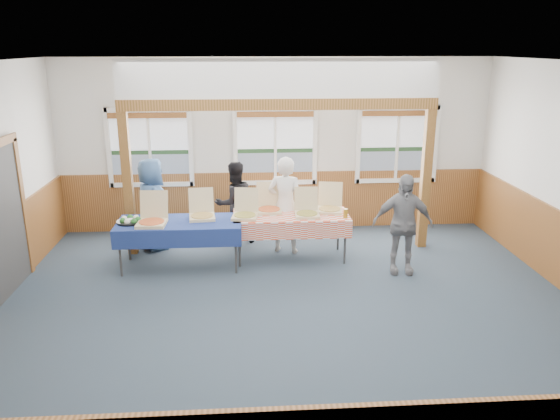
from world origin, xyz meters
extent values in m
plane|color=#26333E|center=(0.00, 0.00, 0.00)|extent=(8.00, 8.00, 0.00)
plane|color=white|center=(0.00, 0.00, 3.20)|extent=(8.00, 8.00, 0.00)
plane|color=silver|center=(0.00, 3.50, 1.60)|extent=(8.00, 0.00, 8.00)
plane|color=silver|center=(0.00, -3.50, 1.60)|extent=(8.00, 0.00, 8.00)
cube|color=brown|center=(0.00, 3.48, 0.55)|extent=(7.98, 0.05, 1.10)
cube|color=#323232|center=(-3.96, 0.90, 1.05)|extent=(0.06, 1.30, 2.10)
cube|color=white|center=(-2.30, 3.44, 0.91)|extent=(1.52, 0.05, 0.08)
cube|color=white|center=(-2.30, 3.44, 2.29)|extent=(1.52, 0.05, 0.08)
cube|color=white|center=(-3.04, 3.44, 1.60)|extent=(0.08, 0.05, 1.46)
cube|color=white|center=(-1.56, 3.44, 1.60)|extent=(0.08, 0.05, 1.46)
cube|color=white|center=(-2.30, 3.44, 1.60)|extent=(0.05, 0.05, 1.30)
cube|color=slate|center=(-2.30, 3.48, 1.21)|extent=(1.40, 0.02, 0.52)
cube|color=#1D3B1E|center=(-2.30, 3.48, 1.51)|extent=(1.40, 0.02, 0.08)
cube|color=silver|center=(-2.30, 3.48, 1.90)|extent=(1.40, 0.02, 0.70)
cube|color=brown|center=(-2.30, 3.42, 2.19)|extent=(1.40, 0.07, 0.10)
cube|color=white|center=(0.00, 3.44, 0.91)|extent=(1.52, 0.05, 0.08)
cube|color=white|center=(0.00, 3.44, 2.29)|extent=(1.52, 0.05, 0.08)
cube|color=white|center=(-0.74, 3.44, 1.60)|extent=(0.08, 0.05, 1.46)
cube|color=white|center=(0.74, 3.44, 1.60)|extent=(0.08, 0.05, 1.46)
cube|color=white|center=(0.00, 3.44, 1.60)|extent=(0.05, 0.05, 1.30)
cube|color=slate|center=(0.00, 3.48, 1.21)|extent=(1.40, 0.02, 0.52)
cube|color=#1D3B1E|center=(0.00, 3.48, 1.51)|extent=(1.40, 0.02, 0.08)
cube|color=silver|center=(0.00, 3.48, 1.90)|extent=(1.40, 0.02, 0.70)
cube|color=brown|center=(0.00, 3.42, 2.19)|extent=(1.40, 0.07, 0.10)
cube|color=white|center=(2.30, 3.44, 0.91)|extent=(1.52, 0.05, 0.08)
cube|color=white|center=(2.30, 3.44, 2.29)|extent=(1.52, 0.05, 0.08)
cube|color=white|center=(1.56, 3.44, 1.60)|extent=(0.08, 0.05, 1.46)
cube|color=white|center=(3.04, 3.44, 1.60)|extent=(0.08, 0.05, 1.46)
cube|color=white|center=(2.30, 3.44, 1.60)|extent=(0.05, 0.05, 1.30)
cube|color=slate|center=(2.30, 3.48, 1.21)|extent=(1.40, 0.02, 0.52)
cube|color=#1D3B1E|center=(2.30, 3.48, 1.51)|extent=(1.40, 0.02, 0.08)
cube|color=silver|center=(2.30, 3.48, 1.90)|extent=(1.40, 0.02, 0.70)
cube|color=brown|center=(2.30, 3.42, 2.19)|extent=(1.40, 0.07, 0.10)
cube|color=brown|center=(-2.50, 2.30, 1.20)|extent=(0.15, 0.15, 2.40)
cube|color=brown|center=(2.50, 2.30, 1.20)|extent=(0.15, 0.15, 2.40)
cube|color=brown|center=(0.00, 2.30, 2.49)|extent=(5.15, 0.18, 0.18)
cylinder|color=#323232|center=(-2.49, 1.31, 0.36)|extent=(0.04, 0.04, 0.73)
cylinder|color=#323232|center=(-2.49, 1.98, 0.36)|extent=(0.04, 0.04, 0.73)
cylinder|color=#323232|center=(-0.74, 1.31, 0.36)|extent=(0.04, 0.04, 0.73)
cylinder|color=#323232|center=(-0.74, 1.98, 0.36)|extent=(0.04, 0.04, 0.73)
cube|color=#323232|center=(-1.62, 1.64, 0.73)|extent=(1.97, 1.06, 0.03)
cube|color=navy|center=(-1.62, 1.64, 0.75)|extent=(2.04, 1.13, 0.01)
cube|color=navy|center=(-1.62, 1.22, 0.61)|extent=(1.91, 0.30, 0.28)
cube|color=navy|center=(-1.62, 2.07, 0.61)|extent=(1.91, 0.30, 0.28)
cylinder|color=#323232|center=(-0.69, 1.58, 0.36)|extent=(0.04, 0.04, 0.73)
cylinder|color=#323232|center=(-0.69, 2.21, 0.36)|extent=(0.04, 0.04, 0.73)
cylinder|color=#323232|center=(1.01, 1.58, 0.36)|extent=(0.04, 0.04, 0.73)
cylinder|color=#323232|center=(1.01, 2.21, 0.36)|extent=(0.04, 0.04, 0.73)
cube|color=#323232|center=(0.16, 1.89, 0.73)|extent=(1.92, 1.06, 0.03)
cube|color=red|center=(0.16, 1.89, 0.75)|extent=(1.99, 1.13, 0.01)
cube|color=red|center=(0.16, 1.49, 0.61)|extent=(1.84, 0.34, 0.28)
cube|color=red|center=(0.16, 2.30, 0.61)|extent=(1.84, 0.34, 0.28)
cube|color=beige|center=(-2.02, 1.49, 0.78)|extent=(0.45, 0.45, 0.05)
cylinder|color=orange|center=(-2.02, 1.49, 0.81)|extent=(0.39, 0.39, 0.01)
cube|color=beige|center=(-2.01, 1.76, 1.02)|extent=(0.44, 0.12, 0.42)
cube|color=beige|center=(-1.27, 1.76, 0.78)|extent=(0.44, 0.44, 0.04)
cylinder|color=#E1C468|center=(-1.27, 1.76, 0.81)|extent=(0.38, 0.38, 0.01)
cube|color=beige|center=(-1.29, 2.00, 1.00)|extent=(0.41, 0.13, 0.39)
cube|color=beige|center=(-0.59, 1.75, 0.78)|extent=(0.44, 0.44, 0.04)
cylinder|color=gold|center=(-0.59, 1.75, 0.81)|extent=(0.39, 0.39, 0.01)
cube|color=beige|center=(-0.56, 1.99, 0.99)|extent=(0.40, 0.15, 0.39)
cube|color=beige|center=(-0.19, 2.04, 0.78)|extent=(0.42, 0.42, 0.05)
cylinder|color=orange|center=(-0.19, 2.04, 0.81)|extent=(0.37, 0.37, 0.01)
cube|color=beige|center=(-0.18, 2.29, 1.00)|extent=(0.41, 0.11, 0.40)
cube|color=beige|center=(0.41, 1.77, 0.78)|extent=(0.40, 0.40, 0.04)
cylinder|color=gold|center=(0.41, 1.77, 0.81)|extent=(0.35, 0.35, 0.01)
cube|color=beige|center=(0.42, 2.01, 0.99)|extent=(0.39, 0.11, 0.38)
cube|color=beige|center=(0.81, 1.99, 0.78)|extent=(0.47, 0.47, 0.05)
cylinder|color=#E1C468|center=(0.81, 1.99, 0.81)|extent=(0.41, 0.41, 0.01)
cube|color=beige|center=(0.86, 2.23, 1.00)|extent=(0.41, 0.17, 0.40)
cylinder|color=black|center=(-2.37, 1.64, 0.77)|extent=(0.43, 0.43, 0.03)
cylinder|color=silver|center=(-2.37, 1.64, 0.80)|extent=(0.10, 0.10, 0.04)
sphere|color=#266325|center=(-2.25, 1.64, 0.80)|extent=(0.10, 0.10, 0.10)
sphere|color=silver|center=(-2.30, 1.74, 0.80)|extent=(0.10, 0.10, 0.10)
sphere|color=#266325|center=(-2.39, 1.76, 0.80)|extent=(0.10, 0.10, 0.10)
sphere|color=silver|center=(-2.47, 1.70, 0.80)|extent=(0.10, 0.10, 0.10)
sphere|color=#266325|center=(-2.47, 1.59, 0.80)|extent=(0.10, 0.10, 0.10)
sphere|color=silver|center=(-2.39, 1.53, 0.80)|extent=(0.10, 0.10, 0.10)
sphere|color=#266325|center=(-2.30, 1.55, 0.80)|extent=(0.10, 0.10, 0.10)
cylinder|color=#996E19|center=(1.01, 1.64, 0.83)|extent=(0.07, 0.07, 0.15)
imported|color=silver|center=(0.09, 2.20, 0.83)|extent=(0.69, 0.56, 1.66)
imported|color=black|center=(-0.77, 2.69, 0.74)|extent=(0.88, 0.80, 1.48)
imported|color=#355684|center=(-2.16, 2.51, 0.79)|extent=(0.74, 0.90, 1.59)
imported|color=slate|center=(1.81, 1.20, 0.78)|extent=(0.95, 0.48, 1.57)
camera|label=1|loc=(-0.60, -6.55, 3.42)|focal=35.00mm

